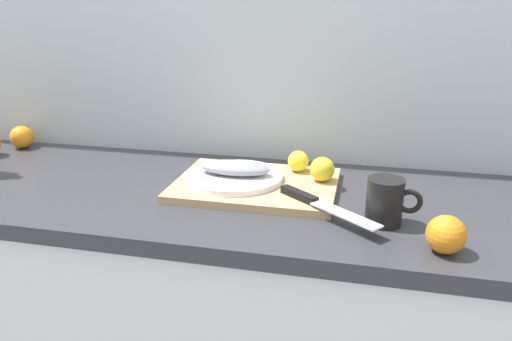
% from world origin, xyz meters
% --- Properties ---
extents(back_wall, '(3.20, 0.05, 2.50)m').
position_xyz_m(back_wall, '(0.00, 0.33, 1.25)').
color(back_wall, silver).
rests_on(back_wall, ground_plane).
extents(kitchen_counter, '(2.00, 0.60, 0.90)m').
position_xyz_m(kitchen_counter, '(0.00, 0.00, 0.45)').
color(kitchen_counter, white).
rests_on(kitchen_counter, ground_plane).
extents(cutting_board, '(0.42, 0.31, 0.02)m').
position_xyz_m(cutting_board, '(0.12, 0.04, 0.91)').
color(cutting_board, tan).
rests_on(cutting_board, kitchen_counter).
extents(white_plate, '(0.25, 0.25, 0.01)m').
position_xyz_m(white_plate, '(0.06, 0.04, 0.93)').
color(white_plate, white).
rests_on(white_plate, cutting_board).
extents(fish_fillet, '(0.19, 0.08, 0.04)m').
position_xyz_m(fish_fillet, '(0.06, 0.04, 0.95)').
color(fish_fillet, gray).
rests_on(fish_fillet, white_plate).
extents(chef_knife, '(0.25, 0.20, 0.02)m').
position_xyz_m(chef_knife, '(0.28, -0.08, 0.93)').
color(chef_knife, silver).
rests_on(chef_knife, cutting_board).
extents(lemon_0, '(0.06, 0.06, 0.06)m').
position_xyz_m(lemon_0, '(0.21, 0.15, 0.95)').
color(lemon_0, yellow).
rests_on(lemon_0, cutting_board).
extents(lemon_1, '(0.06, 0.06, 0.06)m').
position_xyz_m(lemon_1, '(0.28, 0.08, 0.95)').
color(lemon_1, yellow).
rests_on(lemon_1, cutting_board).
extents(coffee_mug_0, '(0.12, 0.08, 0.10)m').
position_xyz_m(coffee_mug_0, '(0.44, -0.10, 0.95)').
color(coffee_mug_0, black).
rests_on(coffee_mug_0, kitchen_counter).
extents(orange_0, '(0.07, 0.07, 0.07)m').
position_xyz_m(orange_0, '(-0.73, 0.23, 0.94)').
color(orange_0, orange).
rests_on(orange_0, kitchen_counter).
extents(orange_2, '(0.08, 0.08, 0.08)m').
position_xyz_m(orange_2, '(0.55, -0.21, 0.94)').
color(orange_2, orange).
rests_on(orange_2, kitchen_counter).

